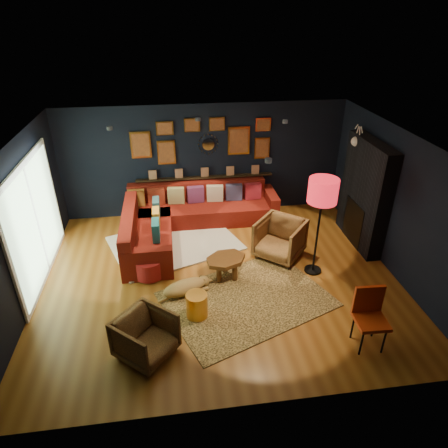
{
  "coord_description": "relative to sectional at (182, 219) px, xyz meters",
  "views": [
    {
      "loc": [
        -0.76,
        -6.0,
        4.51
      ],
      "look_at": [
        0.12,
        0.3,
        0.96
      ],
      "focal_mm": 32.0,
      "sensor_mm": 36.0,
      "label": 1
    }
  ],
  "objects": [
    {
      "name": "floor",
      "position": [
        0.61,
        -1.81,
        -0.32
      ],
      "size": [
        6.5,
        6.5,
        0.0
      ],
      "primitive_type": "plane",
      "color": "brown",
      "rests_on": "ground"
    },
    {
      "name": "room_walls",
      "position": [
        0.61,
        -1.81,
        1.27
      ],
      "size": [
        6.5,
        6.5,
        6.5
      ],
      "color": "black",
      "rests_on": "ground"
    },
    {
      "name": "sectional",
      "position": [
        0.0,
        0.0,
        0.0
      ],
      "size": [
        3.41,
        2.69,
        0.86
      ],
      "color": "maroon",
      "rests_on": "ground"
    },
    {
      "name": "ledge",
      "position": [
        0.61,
        0.87,
        0.6
      ],
      "size": [
        3.2,
        0.12,
        0.04
      ],
      "primitive_type": "cube",
      "color": "black",
      "rests_on": "room_walls"
    },
    {
      "name": "gallery_wall",
      "position": [
        0.6,
        0.91,
        1.48
      ],
      "size": [
        3.15,
        0.04,
        1.02
      ],
      "color": "gold",
      "rests_on": "room_walls"
    },
    {
      "name": "sunburst_mirror",
      "position": [
        0.71,
        0.91,
        1.38
      ],
      "size": [
        0.47,
        0.16,
        0.47
      ],
      "color": "silver",
      "rests_on": "room_walls"
    },
    {
      "name": "fireplace",
      "position": [
        3.71,
        -0.91,
        0.7
      ],
      "size": [
        0.31,
        1.6,
        2.2
      ],
      "color": "black",
      "rests_on": "ground"
    },
    {
      "name": "deer_head",
      "position": [
        3.75,
        -0.41,
        1.73
      ],
      "size": [
        0.5,
        0.28,
        0.45
      ],
      "color": "white",
      "rests_on": "fireplace"
    },
    {
      "name": "sliding_door",
      "position": [
        -2.6,
        -1.21,
        0.78
      ],
      "size": [
        0.06,
        2.8,
        2.2
      ],
      "color": "white",
      "rests_on": "ground"
    },
    {
      "name": "ceiling_spots",
      "position": [
        0.61,
        -1.01,
        2.24
      ],
      "size": [
        3.3,
        2.5,
        0.06
      ],
      "color": "black",
      "rests_on": "room_walls"
    },
    {
      "name": "shag_rug",
      "position": [
        -0.19,
        -0.51,
        -0.31
      ],
      "size": [
        2.99,
        2.58,
        0.03
      ],
      "primitive_type": "cube",
      "rotation": [
        0.0,
        0.0,
        0.35
      ],
      "color": "silver",
      "rests_on": "ground"
    },
    {
      "name": "leopard_rug",
      "position": [
        0.99,
        -2.51,
        -0.31
      ],
      "size": [
        3.21,
        2.79,
        0.02
      ],
      "primitive_type": "cube",
      "rotation": [
        0.0,
        0.0,
        0.39
      ],
      "color": "#B38B4A",
      "rests_on": "ground"
    },
    {
      "name": "coffee_table",
      "position": [
        0.73,
        -1.82,
        0.02
      ],
      "size": [
        0.95,
        0.84,
        0.39
      ],
      "rotation": [
        0.0,
        0.0,
        0.4
      ],
      "color": "#5D3515",
      "rests_on": "shag_rug"
    },
    {
      "name": "pouf",
      "position": [
        -0.69,
        -1.61,
        -0.11
      ],
      "size": [
        0.54,
        0.54,
        0.35
      ],
      "primitive_type": "cylinder",
      "color": "maroon",
      "rests_on": "shag_rug"
    },
    {
      "name": "armchair_left",
      "position": [
        -0.67,
        -3.52,
        0.05
      ],
      "size": [
        0.99,
        1.0,
        0.75
      ],
      "primitive_type": "imported",
      "rotation": [
        0.0,
        0.0,
        0.85
      ],
      "color": "#B3773B",
      "rests_on": "ground"
    },
    {
      "name": "armchair_right",
      "position": [
        1.89,
        -1.25,
        0.11
      ],
      "size": [
        1.15,
        1.15,
        0.87
      ],
      "primitive_type": "imported",
      "rotation": [
        0.0,
        0.0,
        -0.7
      ],
      "color": "#B3773B",
      "rests_on": "ground"
    },
    {
      "name": "gold_stool",
      "position": [
        0.11,
        -2.81,
        -0.1
      ],
      "size": [
        0.35,
        0.35,
        0.44
      ],
      "primitive_type": "cylinder",
      "color": "gold",
      "rests_on": "ground"
    },
    {
      "name": "orange_chair",
      "position": [
        2.57,
        -3.71,
        0.24
      ],
      "size": [
        0.47,
        0.47,
        0.95
      ],
      "rotation": [
        0.0,
        0.0,
        -0.04
      ],
      "color": "black",
      "rests_on": "ground"
    },
    {
      "name": "floor_lamp",
      "position": [
        2.4,
        -1.86,
        1.29
      ],
      "size": [
        0.52,
        0.52,
        1.9
      ],
      "color": "black",
      "rests_on": "ground"
    },
    {
      "name": "dog",
      "position": [
        -0.06,
        -2.21,
        -0.14
      ],
      "size": [
        1.2,
        0.89,
        0.34
      ],
      "primitive_type": null,
      "rotation": [
        0.0,
        0.0,
        0.37
      ],
      "color": "#A07843",
      "rests_on": "leopard_rug"
    }
  ]
}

